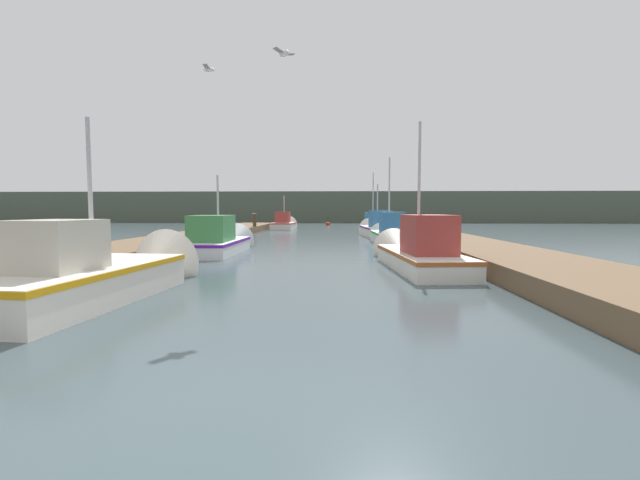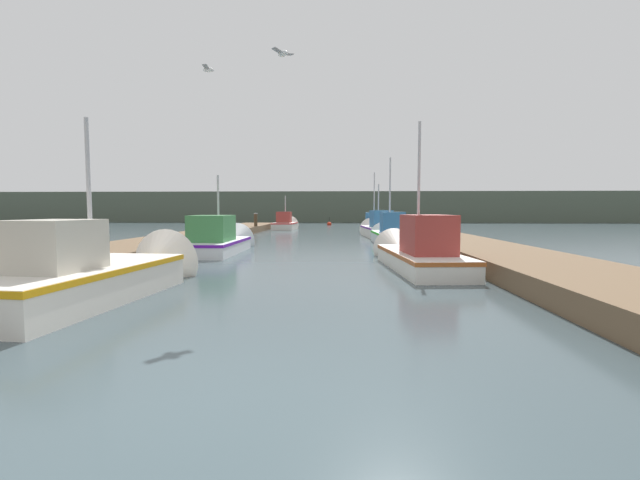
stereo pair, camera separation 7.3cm
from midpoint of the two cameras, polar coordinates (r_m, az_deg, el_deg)
ground_plane at (r=3.96m, az=-16.12°, el=-21.07°), size 200.00×200.00×0.00m
dock_left at (r=20.77m, az=-17.94°, el=-0.09°), size 2.89×40.00×0.46m
dock_right at (r=20.06m, az=16.93°, el=-0.21°), size 2.89×40.00×0.46m
distant_shore_ridge at (r=62.99m, az=1.60°, el=4.39°), size 120.00×16.00×4.01m
fishing_boat_0 at (r=9.35m, az=-26.69°, el=-3.91°), size 2.21×5.56×3.88m
fishing_boat_1 at (r=12.89m, az=12.58°, el=-1.51°), size 2.04×6.17×4.61m
fishing_boat_2 at (r=17.33m, az=-12.93°, el=-0.06°), size 1.76×5.58×3.54m
fishing_boat_3 at (r=21.32m, az=9.29°, el=0.80°), size 1.60×4.99×4.56m
fishing_boat_4 at (r=26.84m, az=7.79°, el=1.55°), size 2.06×6.04×3.71m
fishing_boat_5 at (r=31.83m, az=7.23°, el=1.77°), size 1.69×5.54×4.89m
fishing_boat_6 at (r=36.42m, az=-4.48°, el=2.11°), size 1.83×4.60×3.32m
mooring_piling_0 at (r=30.95m, az=-8.50°, el=2.26°), size 0.28×0.28×1.41m
channel_buoy at (r=45.25m, az=1.29°, el=2.15°), size 0.47×0.47×0.97m
seagull_lead at (r=10.07m, az=-4.73°, el=23.55°), size 0.45×0.49×0.12m
seagull_1 at (r=12.39m, az=-14.51°, el=21.15°), size 0.29×0.55×0.12m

